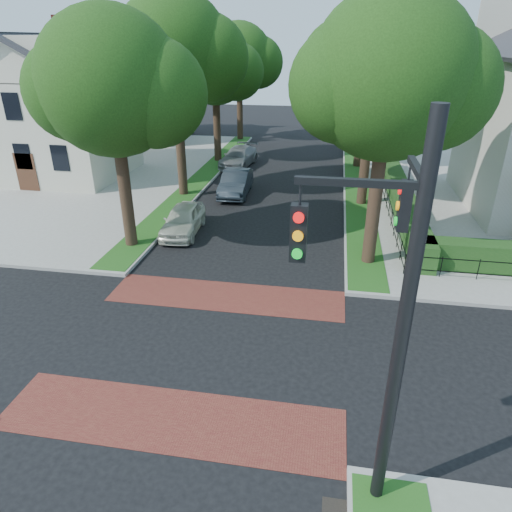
{
  "coord_description": "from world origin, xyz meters",
  "views": [
    {
      "loc": [
        3.68,
        -11.6,
        8.94
      ],
      "look_at": [
        1.08,
        3.66,
        1.6
      ],
      "focal_mm": 32.0,
      "sensor_mm": 36.0,
      "label": 1
    }
  ],
  "objects_px": {
    "parked_car_front": "(183,220)",
    "traffic_signal": "(392,306)",
    "parked_car_middle": "(236,183)",
    "parked_car_rear": "(239,157)"
  },
  "relations": [
    {
      "from": "parked_car_front",
      "to": "parked_car_rear",
      "type": "height_order",
      "value": "parked_car_rear"
    },
    {
      "from": "traffic_signal",
      "to": "parked_car_rear",
      "type": "bearing_deg",
      "value": 107.17
    },
    {
      "from": "traffic_signal",
      "to": "parked_car_rear",
      "type": "xyz_separation_m",
      "value": [
        -8.49,
        27.47,
        -3.99
      ]
    },
    {
      "from": "parked_car_front",
      "to": "parked_car_middle",
      "type": "relative_size",
      "value": 0.9
    },
    {
      "from": "traffic_signal",
      "to": "parked_car_rear",
      "type": "height_order",
      "value": "traffic_signal"
    },
    {
      "from": "parked_car_front",
      "to": "parked_car_middle",
      "type": "xyz_separation_m",
      "value": [
        1.3,
        6.75,
        0.05
      ]
    },
    {
      "from": "traffic_signal",
      "to": "parked_car_middle",
      "type": "bearing_deg",
      "value": 109.53
    },
    {
      "from": "parked_car_rear",
      "to": "parked_car_front",
      "type": "bearing_deg",
      "value": -82.78
    },
    {
      "from": "parked_car_front",
      "to": "traffic_signal",
      "type": "bearing_deg",
      "value": -61.2
    },
    {
      "from": "traffic_signal",
      "to": "parked_car_front",
      "type": "distance_m",
      "value": 16.45
    }
  ]
}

